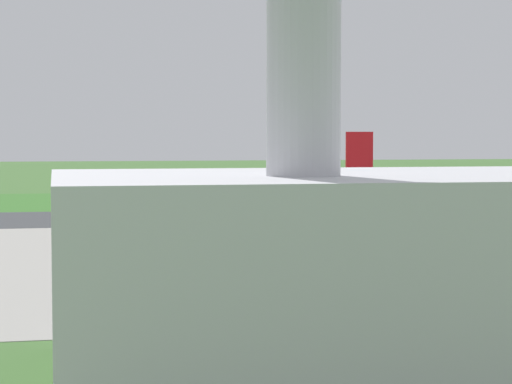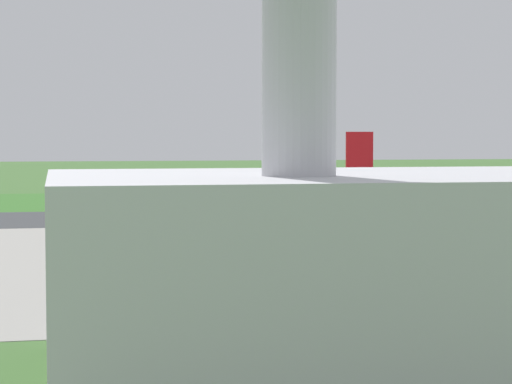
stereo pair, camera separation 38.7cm
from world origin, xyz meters
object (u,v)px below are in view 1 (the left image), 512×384
at_px(no_stopping_sign, 160,195).
at_px(traffic_cone_orange, 124,201).
at_px(airliner_main, 258,193).
at_px(service_truck_baggage, 499,201).
at_px(service_car_followme, 479,218).

height_order(no_stopping_sign, traffic_cone_orange, no_stopping_sign).
xyz_separation_m(airliner_main, service_truck_baggage, (-52.90, -9.29, -2.95)).
bearing_deg(traffic_cone_orange, service_truck_baggage, 155.50).
bearing_deg(airliner_main, service_car_followme, 147.09).
bearing_deg(no_stopping_sign, service_truck_baggage, 154.38).
bearing_deg(service_car_followme, no_stopping_sign, -52.70).
distance_m(airliner_main, no_stopping_sign, 43.80).
height_order(airliner_main, no_stopping_sign, airliner_main).
height_order(airliner_main, service_truck_baggage, airliner_main).
height_order(service_car_followme, traffic_cone_orange, service_car_followme).
xyz_separation_m(airliner_main, service_car_followme, (-34.47, 22.30, -3.51)).
relative_size(service_truck_baggage, service_car_followme, 1.44).
height_order(service_car_followme, no_stopping_sign, no_stopping_sign).
bearing_deg(no_stopping_sign, traffic_cone_orange, -14.31).
relative_size(service_car_followme, no_stopping_sign, 1.50).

